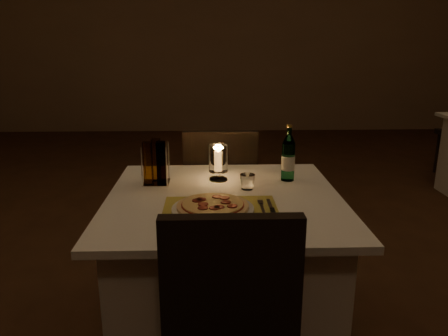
{
  "coord_description": "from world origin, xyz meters",
  "views": [
    {
      "loc": [
        -0.06,
        -1.99,
        1.37
      ],
      "look_at": [
        -0.01,
        -0.21,
        0.86
      ],
      "focal_mm": 35.0,
      "sensor_mm": 36.0,
      "label": 1
    }
  ],
  "objects_px": {
    "tumbler": "(247,182)",
    "water_bottle": "(288,158)",
    "main_table": "(224,273)",
    "pizza": "(213,205)",
    "plate": "(213,209)",
    "chair_far": "(220,186)",
    "hurricane_candle": "(218,160)"
  },
  "relations": [
    {
      "from": "tumbler",
      "to": "hurricane_candle",
      "type": "bearing_deg",
      "value": 132.69
    },
    {
      "from": "chair_far",
      "to": "hurricane_candle",
      "type": "height_order",
      "value": "hurricane_candle"
    },
    {
      "from": "plate",
      "to": "pizza",
      "type": "xyz_separation_m",
      "value": [
        0.0,
        -0.0,
        0.02
      ]
    },
    {
      "from": "main_table",
      "to": "tumbler",
      "type": "xyz_separation_m",
      "value": [
        0.11,
        0.09,
        0.4
      ]
    },
    {
      "from": "pizza",
      "to": "plate",
      "type": "bearing_deg",
      "value": 152.8
    },
    {
      "from": "main_table",
      "to": "tumbler",
      "type": "bearing_deg",
      "value": 40.64
    },
    {
      "from": "plate",
      "to": "water_bottle",
      "type": "height_order",
      "value": "water_bottle"
    },
    {
      "from": "tumbler",
      "to": "pizza",
      "type": "bearing_deg",
      "value": -119.98
    },
    {
      "from": "plate",
      "to": "pizza",
      "type": "distance_m",
      "value": 0.02
    },
    {
      "from": "pizza",
      "to": "tumbler",
      "type": "height_order",
      "value": "tumbler"
    },
    {
      "from": "chair_far",
      "to": "tumbler",
      "type": "xyz_separation_m",
      "value": [
        0.11,
        -0.62,
        0.22
      ]
    },
    {
      "from": "chair_far",
      "to": "plate",
      "type": "relative_size",
      "value": 2.81
    },
    {
      "from": "chair_far",
      "to": "pizza",
      "type": "height_order",
      "value": "chair_far"
    },
    {
      "from": "main_table",
      "to": "hurricane_candle",
      "type": "xyz_separation_m",
      "value": [
        -0.02,
        0.23,
        0.47
      ]
    },
    {
      "from": "water_bottle",
      "to": "main_table",
      "type": "bearing_deg",
      "value": -144.56
    },
    {
      "from": "water_bottle",
      "to": "hurricane_candle",
      "type": "relative_size",
      "value": 1.54
    },
    {
      "from": "chair_far",
      "to": "pizza",
      "type": "xyz_separation_m",
      "value": [
        -0.05,
        -0.89,
        0.22
      ]
    },
    {
      "from": "main_table",
      "to": "pizza",
      "type": "relative_size",
      "value": 3.57
    },
    {
      "from": "plate",
      "to": "hurricane_candle",
      "type": "bearing_deg",
      "value": 85.87
    },
    {
      "from": "plate",
      "to": "water_bottle",
      "type": "relative_size",
      "value": 1.2
    },
    {
      "from": "plate",
      "to": "main_table",
      "type": "bearing_deg",
      "value": 74.48
    },
    {
      "from": "chair_far",
      "to": "pizza",
      "type": "relative_size",
      "value": 3.21
    },
    {
      "from": "hurricane_candle",
      "to": "plate",
      "type": "bearing_deg",
      "value": -94.13
    },
    {
      "from": "tumbler",
      "to": "water_bottle",
      "type": "xyz_separation_m",
      "value": [
        0.2,
        0.13,
        0.07
      ]
    },
    {
      "from": "chair_far",
      "to": "water_bottle",
      "type": "distance_m",
      "value": 0.65
    },
    {
      "from": "hurricane_candle",
      "to": "main_table",
      "type": "bearing_deg",
      "value": -84.93
    },
    {
      "from": "main_table",
      "to": "plate",
      "type": "xyz_separation_m",
      "value": [
        -0.05,
        -0.18,
        0.38
      ]
    },
    {
      "from": "chair_far",
      "to": "tumbler",
      "type": "relative_size",
      "value": 13.2
    },
    {
      "from": "main_table",
      "to": "plate",
      "type": "distance_m",
      "value": 0.42
    },
    {
      "from": "chair_far",
      "to": "hurricane_candle",
      "type": "xyz_separation_m",
      "value": [
        -0.02,
        -0.48,
        0.29
      ]
    },
    {
      "from": "main_table",
      "to": "hurricane_candle",
      "type": "height_order",
      "value": "hurricane_candle"
    },
    {
      "from": "pizza",
      "to": "water_bottle",
      "type": "distance_m",
      "value": 0.55
    }
  ]
}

